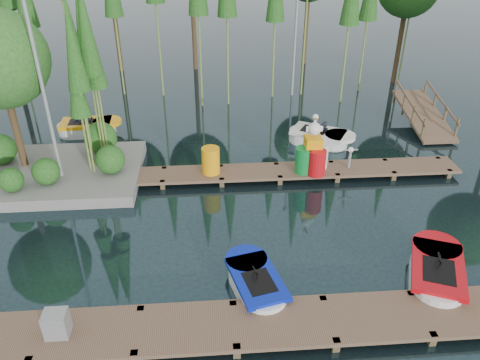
{
  "coord_description": "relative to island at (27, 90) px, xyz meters",
  "views": [
    {
      "loc": [
        -0.45,
        -11.92,
        8.29
      ],
      "look_at": [
        0.5,
        0.5,
        1.1
      ],
      "focal_mm": 35.0,
      "sensor_mm": 36.0,
      "label": 1
    }
  ],
  "objects": [
    {
      "name": "utility_cabinet",
      "position": [
        2.47,
        -7.79,
        -2.58
      ],
      "size": [
        0.5,
        0.42,
        0.61
      ],
      "primitive_type": "cube",
      "color": "gray",
      "rests_on": "near_dock"
    },
    {
      "name": "boat_red",
      "position": [
        11.53,
        -6.49,
        -2.91
      ],
      "size": [
        2.22,
        3.04,
        0.93
      ],
      "rotation": [
        0.0,
        0.0,
        -0.4
      ],
      "color": "white",
      "rests_on": "ground"
    },
    {
      "name": "near_dock",
      "position": [
        6.3,
        -7.79,
        -2.95
      ],
      "size": [
        18.0,
        1.5,
        0.5
      ],
      "color": "brown",
      "rests_on": "ground"
    },
    {
      "name": "ground_plane",
      "position": [
        6.3,
        -3.29,
        -3.18
      ],
      "size": [
        90.0,
        90.0,
        0.0
      ],
      "primitive_type": "plane",
      "color": "#1D3137"
    },
    {
      "name": "far_dock",
      "position": [
        7.3,
        -0.79,
        -2.95
      ],
      "size": [
        15.0,
        1.2,
        0.5
      ],
      "color": "brown",
      "rests_on": "ground"
    },
    {
      "name": "boat_white_far",
      "position": [
        10.4,
        1.85,
        -2.9
      ],
      "size": [
        2.96,
        2.41,
        1.28
      ],
      "rotation": [
        0.0,
        0.0,
        0.17
      ],
      "color": "white",
      "rests_on": "ground"
    },
    {
      "name": "ramp",
      "position": [
        15.3,
        3.21,
        -2.6
      ],
      "size": [
        1.5,
        3.94,
        1.49
      ],
      "color": "brown",
      "rests_on": "ground"
    },
    {
      "name": "drum_cluster",
      "position": [
        9.5,
        -0.95,
        -2.26
      ],
      "size": [
        1.23,
        1.13,
        2.12
      ],
      "color": "#0D7B2E",
      "rests_on": "far_dock"
    },
    {
      "name": "lamp_rear",
      "position": [
        10.3,
        7.71,
        1.08
      ],
      "size": [
        0.3,
        0.3,
        7.25
      ],
      "color": "gray",
      "rests_on": "ground"
    },
    {
      "name": "lamp_island",
      "position": [
        0.8,
        -0.79,
        1.08
      ],
      "size": [
        0.3,
        0.3,
        7.25
      ],
      "color": "gray",
      "rests_on": "ground"
    },
    {
      "name": "boat_blue",
      "position": [
        6.91,
        -6.5,
        -2.95
      ],
      "size": [
        1.64,
        2.6,
        0.81
      ],
      "rotation": [
        0.0,
        0.0,
        0.24
      ],
      "color": "white",
      "rests_on": "ground"
    },
    {
      "name": "yellow_barrel",
      "position": [
        5.93,
        -0.79,
        -2.41
      ],
      "size": [
        0.63,
        0.63,
        0.94
      ],
      "primitive_type": "cylinder",
      "color": "#FFA30D",
      "rests_on": "far_dock"
    },
    {
      "name": "seagull_post",
      "position": [
        10.86,
        -0.79,
        -2.34
      ],
      "size": [
        0.5,
        0.27,
        0.8
      ],
      "color": "gray",
      "rests_on": "far_dock"
    },
    {
      "name": "island",
      "position": [
        0.0,
        0.0,
        0.0
      ],
      "size": [
        6.2,
        4.2,
        6.75
      ],
      "color": "slate",
      "rests_on": "ground"
    },
    {
      "name": "boat_yellow_far",
      "position": [
        0.78,
        3.58,
        -2.9
      ],
      "size": [
        2.74,
        1.35,
        1.34
      ],
      "rotation": [
        0.0,
        0.0,
        -0.3
      ],
      "color": "white",
      "rests_on": "ground"
    }
  ]
}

